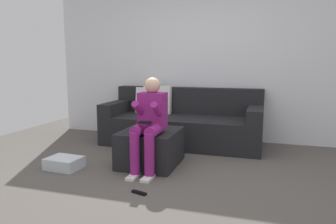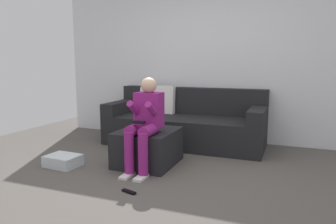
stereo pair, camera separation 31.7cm
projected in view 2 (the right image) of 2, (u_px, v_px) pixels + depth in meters
The scene contains 7 objects.
ground_plane at pixel (157, 183), 3.37m from camera, with size 6.89×6.89×0.00m, color #544F49.
wall_back at pixel (209, 57), 5.18m from camera, with size 5.30×0.10×2.74m, color silver.
couch_sectional at pixel (185, 123), 5.00m from camera, with size 2.44×0.97×0.90m.
ottoman at pixel (148, 147), 3.99m from camera, with size 0.68×0.77×0.44m, color black.
person_seated at pixel (145, 120), 3.71m from camera, with size 0.32×0.63×1.10m.
storage_bin at pixel (63, 161), 3.92m from camera, with size 0.40×0.31×0.14m, color silver.
remote_near_ottoman at pixel (129, 192), 3.12m from camera, with size 0.16×0.04×0.02m, color black.
Camera 2 is at (1.29, -2.95, 1.27)m, focal length 33.79 mm.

